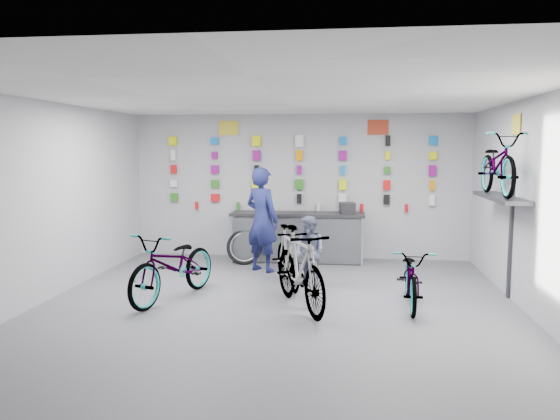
# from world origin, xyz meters

# --- Properties ---
(floor) EXTENTS (8.00, 8.00, 0.00)m
(floor) POSITION_xyz_m (0.00, 0.00, 0.00)
(floor) COLOR #57575C
(floor) RESTS_ON ground
(ceiling) EXTENTS (8.00, 8.00, 0.00)m
(ceiling) POSITION_xyz_m (0.00, 0.00, 3.00)
(ceiling) COLOR white
(ceiling) RESTS_ON wall_back
(wall_back) EXTENTS (7.00, 0.00, 7.00)m
(wall_back) POSITION_xyz_m (0.00, 4.00, 1.50)
(wall_back) COLOR #ACACAF
(wall_back) RESTS_ON floor
(wall_front) EXTENTS (7.00, 0.00, 7.00)m
(wall_front) POSITION_xyz_m (0.00, -4.00, 1.50)
(wall_front) COLOR #ACACAF
(wall_front) RESTS_ON floor
(wall_left) EXTENTS (0.00, 8.00, 8.00)m
(wall_left) POSITION_xyz_m (-3.50, 0.00, 1.50)
(wall_left) COLOR #ACACAF
(wall_left) RESTS_ON floor
(wall_right) EXTENTS (0.00, 8.00, 8.00)m
(wall_right) POSITION_xyz_m (3.50, 0.00, 1.50)
(wall_right) COLOR #ACACAF
(wall_right) RESTS_ON floor
(counter) EXTENTS (2.70, 0.66, 1.00)m
(counter) POSITION_xyz_m (0.00, 3.54, 0.49)
(counter) COLOR black
(counter) RESTS_ON floor
(merch_wall) EXTENTS (5.56, 0.08, 1.57)m
(merch_wall) POSITION_xyz_m (-0.04, 3.93, 1.80)
(merch_wall) COLOR #2B781D
(merch_wall) RESTS_ON wall_back
(wall_bracket) EXTENTS (0.39, 1.90, 2.00)m
(wall_bracket) POSITION_xyz_m (3.33, 1.20, 1.46)
(wall_bracket) COLOR #333338
(wall_bracket) RESTS_ON wall_right
(sign_left) EXTENTS (0.42, 0.02, 0.30)m
(sign_left) POSITION_xyz_m (-1.50, 3.98, 2.72)
(sign_left) COLOR yellow
(sign_left) RESTS_ON wall_back
(sign_right) EXTENTS (0.42, 0.02, 0.30)m
(sign_right) POSITION_xyz_m (1.60, 3.98, 2.72)
(sign_right) COLOR #B83B20
(sign_right) RESTS_ON wall_back
(sign_side) EXTENTS (0.02, 0.40, 0.30)m
(sign_side) POSITION_xyz_m (3.48, 1.20, 2.65)
(sign_side) COLOR yellow
(sign_side) RESTS_ON wall_right
(bike_left) EXTENTS (1.31, 2.14, 1.06)m
(bike_left) POSITION_xyz_m (-1.60, 0.48, 0.53)
(bike_left) COLOR gray
(bike_left) RESTS_ON floor
(bike_center) EXTENTS (1.31, 2.00, 1.17)m
(bike_center) POSITION_xyz_m (0.34, 0.24, 0.58)
(bike_center) COLOR gray
(bike_center) RESTS_ON floor
(bike_right) EXTENTS (0.65, 1.70, 0.88)m
(bike_right) POSITION_xyz_m (1.94, 0.55, 0.44)
(bike_right) COLOR gray
(bike_right) RESTS_ON floor
(bike_service) EXTENTS (0.97, 1.73, 1.00)m
(bike_service) POSITION_xyz_m (0.02, 1.52, 0.50)
(bike_service) COLOR gray
(bike_service) RESTS_ON floor
(bike_wall) EXTENTS (0.63, 1.80, 0.95)m
(bike_wall) POSITION_xyz_m (3.25, 1.20, 2.05)
(bike_wall) COLOR gray
(bike_wall) RESTS_ON wall_bracket
(clerk) EXTENTS (0.85, 0.77, 1.95)m
(clerk) POSITION_xyz_m (-0.57, 2.57, 0.98)
(clerk) COLOR #181D52
(clerk) RESTS_ON floor
(customer) EXTENTS (0.73, 0.72, 1.19)m
(customer) POSITION_xyz_m (0.39, 1.47, 0.59)
(customer) COLOR #525973
(customer) RESTS_ON floor
(spare_wheel) EXTENTS (0.73, 0.33, 0.71)m
(spare_wheel) POSITION_xyz_m (-1.03, 3.17, 0.34)
(spare_wheel) COLOR black
(spare_wheel) RESTS_ON floor
(register) EXTENTS (0.34, 0.35, 0.22)m
(register) POSITION_xyz_m (1.00, 3.55, 1.11)
(register) COLOR black
(register) RESTS_ON counter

